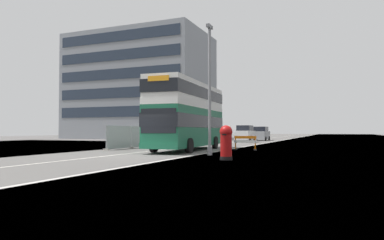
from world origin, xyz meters
name	(u,v)px	position (x,y,z in m)	size (l,w,h in m)	color
ground	(139,158)	(0.63, 0.08, -0.05)	(140.00, 280.00, 0.10)	#565451
double_decker_bus	(188,115)	(0.63, 7.23, 2.66)	(3.32, 11.24, 5.01)	#196042
lamppost_foreground	(210,94)	(3.94, 2.78, 3.71)	(0.29, 0.70, 7.89)	gray
red_pillar_postbox	(226,141)	(5.86, -0.12, 0.96)	(0.65, 0.65, 1.75)	black
roadworks_barrier	(245,141)	(4.52, 9.17, 0.67)	(1.71, 0.50, 1.07)	orange
construction_site_fence	(167,136)	(-4.99, 14.93, 0.91)	(0.44, 20.60, 1.90)	#A8AAAD
car_oncoming_near	(245,134)	(0.04, 26.81, 1.01)	(2.00, 3.95, 2.13)	silver
car_receding_mid	(261,134)	(0.34, 35.29, 0.97)	(2.08, 4.49, 2.05)	gray
bare_tree_far_verge_near	(160,123)	(-14.14, 30.64, 2.66)	(2.85, 2.51, 5.65)	#4C3D2D
bare_tree_far_verge_mid	(211,128)	(-13.85, 53.11, 2.09)	(2.67, 2.71, 4.23)	#4C3D2D
pedestrian_at_kerb	(229,139)	(4.12, 6.23, 0.92)	(0.34, 0.34, 1.81)	#2D3342
backdrop_office_block	(141,87)	(-23.82, 41.07, 9.68)	(25.29, 15.66, 19.35)	gray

